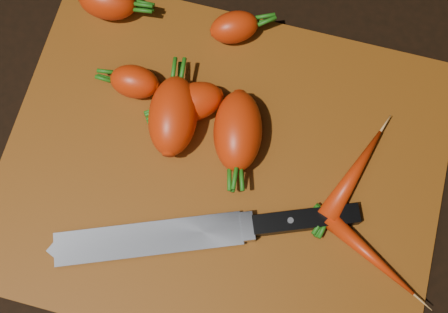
# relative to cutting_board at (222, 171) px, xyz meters

# --- Properties ---
(ground) EXTENTS (2.00, 2.00, 0.01)m
(ground) POSITION_rel_cutting_board_xyz_m (0.00, 0.00, -0.01)
(ground) COLOR black
(cutting_board) EXTENTS (0.50, 0.40, 0.01)m
(cutting_board) POSITION_rel_cutting_board_xyz_m (0.00, 0.00, 0.00)
(cutting_board) COLOR #72380A
(cutting_board) RESTS_ON ground
(carrot_0) EXTENTS (0.07, 0.05, 0.05)m
(carrot_0) POSITION_rel_cutting_board_xyz_m (-0.19, 0.16, 0.03)
(carrot_0) COLOR red
(carrot_0) RESTS_ON cutting_board
(carrot_1) EXTENTS (0.06, 0.04, 0.04)m
(carrot_1) POSITION_rel_cutting_board_xyz_m (-0.12, 0.07, 0.03)
(carrot_1) COLOR red
(carrot_1) RESTS_ON cutting_board
(carrot_2) EXTENTS (0.07, 0.10, 0.06)m
(carrot_2) POSITION_rel_cutting_board_xyz_m (0.01, 0.04, 0.03)
(carrot_2) COLOR red
(carrot_2) RESTS_ON cutting_board
(carrot_3) EXTENTS (0.07, 0.10, 0.06)m
(carrot_3) POSITION_rel_cutting_board_xyz_m (-0.07, 0.04, 0.03)
(carrot_3) COLOR red
(carrot_3) RESTS_ON cutting_board
(carrot_4) EXTENTS (0.08, 0.08, 0.04)m
(carrot_4) POSITION_rel_cutting_board_xyz_m (-0.05, 0.06, 0.03)
(carrot_4) COLOR red
(carrot_4) RESTS_ON cutting_board
(carrot_5) EXTENTS (0.07, 0.06, 0.04)m
(carrot_5) POSITION_rel_cutting_board_xyz_m (-0.03, 0.17, 0.03)
(carrot_5) COLOR red
(carrot_5) RESTS_ON cutting_board
(carrot_6) EXTENTS (0.06, 0.12, 0.03)m
(carrot_6) POSITION_rel_cutting_board_xyz_m (0.15, 0.03, 0.02)
(carrot_6) COLOR red
(carrot_6) RESTS_ON cutting_board
(carrot_7) EXTENTS (0.12, 0.08, 0.02)m
(carrot_7) POSITION_rel_cutting_board_xyz_m (0.18, -0.06, 0.02)
(carrot_7) COLOR red
(carrot_7) RESTS_ON cutting_board
(knife) EXTENTS (0.32, 0.15, 0.02)m
(knife) POSITION_rel_cutting_board_xyz_m (-0.04, -0.09, 0.01)
(knife) COLOR gray
(knife) RESTS_ON cutting_board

